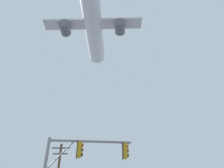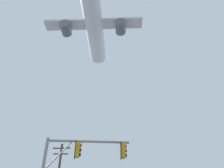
% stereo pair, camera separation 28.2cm
% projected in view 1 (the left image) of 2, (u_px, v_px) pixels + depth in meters
% --- Properties ---
extents(signal_pole_near, '(5.10, 0.86, 5.62)m').
position_uv_depth(signal_pole_near, '(77.00, 162.00, 12.47)').
color(signal_pole_near, gray).
rests_on(signal_pole_near, ground).
extents(airplane, '(23.10, 29.89, 8.20)m').
position_uv_depth(airplane, '(93.00, 25.00, 51.71)').
color(airplane, white).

